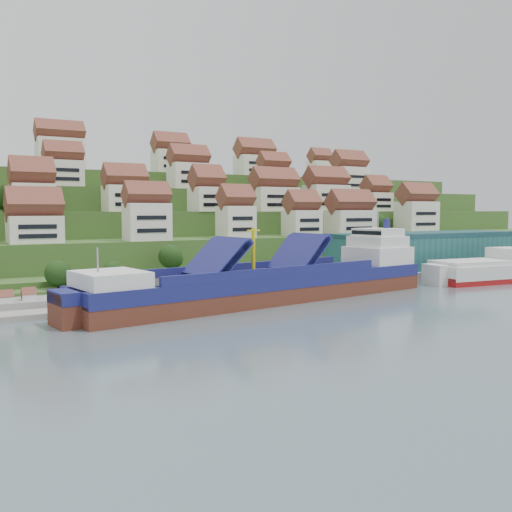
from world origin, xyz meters
TOP-DOWN VIEW (x-y plane):
  - ground at (0.00, 0.00)m, footprint 300.00×300.00m
  - quay at (20.00, 15.00)m, footprint 180.00×14.00m
  - pebble_beach at (-58.00, 12.00)m, footprint 45.00×20.00m
  - hillside at (0.00, 103.55)m, footprint 260.00×128.00m
  - hillside_village at (1.81, 60.03)m, footprint 156.62×61.61m
  - hillside_trees at (-15.43, 48.54)m, footprint 136.91×62.24m
  - warehouse at (52.00, 17.00)m, footprint 60.00×15.00m
  - flagpole at (18.11, 10.00)m, footprint 1.28×0.16m
  - cargo_ship at (-7.68, 0.03)m, footprint 81.39×23.54m
  - second_ship at (55.78, -1.40)m, footprint 33.11×15.08m

SIDE VIEW (x-z plane):
  - ground at x=0.00m, z-range 0.00..0.00m
  - pebble_beach at x=-58.00m, z-range 0.00..1.00m
  - quay at x=20.00m, z-range 0.00..2.20m
  - second_ship at x=55.78m, z-range -1.84..7.46m
  - cargo_ship at x=-7.68m, z-range -5.56..12.32m
  - flagpole at x=18.11m, z-range 2.88..10.88m
  - warehouse at x=52.00m, z-range 2.20..12.20m
  - hillside at x=0.00m, z-range -4.84..26.16m
  - hillside_trees at x=-15.43m, z-range 2.60..34.07m
  - hillside_village at x=1.81m, z-range 9.45..39.02m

